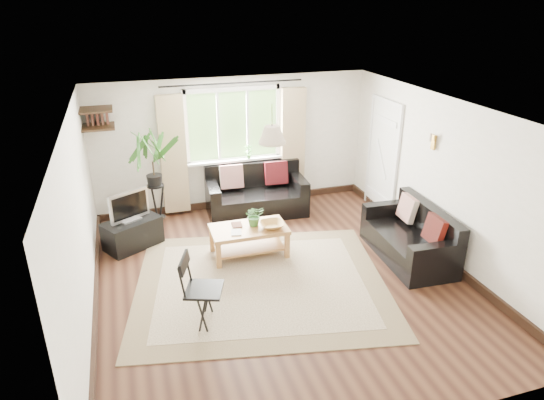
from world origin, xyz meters
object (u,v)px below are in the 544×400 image
object	(u,v)px
palm_stand	(155,181)
sofa_right	(409,235)
coffee_table	(249,241)
tv_stand	(133,233)
folding_chair	(204,291)
sofa_back	(256,192)

from	to	relation	value
palm_stand	sofa_right	bearing A→B (deg)	-31.88
coffee_table	palm_stand	xyz separation A→B (m)	(-1.23, 1.40, 0.61)
tv_stand	folding_chair	world-z (taller)	folding_chair
coffee_table	tv_stand	xyz separation A→B (m)	(-1.68, 0.82, -0.01)
tv_stand	sofa_right	bearing A→B (deg)	-51.27
sofa_right	coffee_table	size ratio (longest dim) A/B	1.42
tv_stand	palm_stand	size ratio (longest dim) A/B	0.50
sofa_right	coffee_table	bearing A→B (deg)	-106.17
sofa_right	folding_chair	xyz separation A→B (m)	(-3.21, -0.66, 0.07)
tv_stand	coffee_table	bearing A→B (deg)	-55.14
sofa_back	palm_stand	distance (m)	1.81
sofa_right	coffee_table	world-z (taller)	sofa_right
sofa_back	folding_chair	distance (m)	3.25
coffee_table	tv_stand	size ratio (longest dim) A/B	1.35
coffee_table	palm_stand	bearing A→B (deg)	131.41
sofa_back	tv_stand	size ratio (longest dim) A/B	2.07
sofa_right	tv_stand	bearing A→B (deg)	-109.18
coffee_table	folding_chair	size ratio (longest dim) A/B	1.26
sofa_back	sofa_right	world-z (taller)	sofa_back
sofa_right	palm_stand	world-z (taller)	palm_stand
sofa_right	folding_chair	world-z (taller)	folding_chair
sofa_back	sofa_right	distance (m)	2.84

